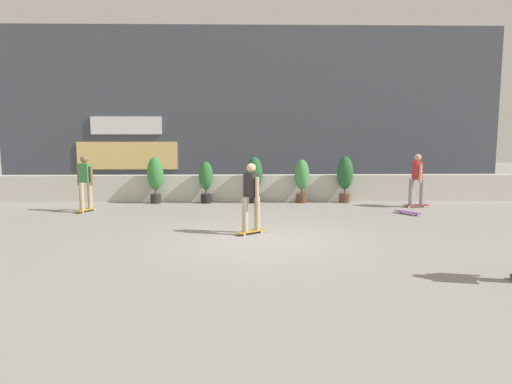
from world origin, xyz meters
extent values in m
plane|color=gray|center=(0.00, 0.00, 0.00)|extent=(48.00, 48.00, 0.00)
cube|color=beige|center=(0.00, 6.00, 0.45)|extent=(18.00, 0.40, 0.90)
cube|color=#424751|center=(0.00, 10.00, 3.25)|extent=(20.00, 2.00, 6.50)
cube|color=white|center=(-4.97, 8.96, 2.60)|extent=(2.80, 0.08, 0.70)
cube|color=#F2CC72|center=(-4.97, 8.97, 1.40)|extent=(4.00, 0.06, 1.10)
cylinder|color=#2D2823|center=(-3.27, 5.55, 0.15)|extent=(0.36, 0.36, 0.30)
cylinder|color=brown|center=(-3.27, 5.55, 0.38)|extent=(0.06, 0.06, 0.15)
ellipsoid|color=#387F3D|center=(-3.27, 5.55, 1.00)|extent=(0.54, 0.54, 1.10)
cylinder|color=black|center=(-1.58, 5.55, 0.15)|extent=(0.36, 0.36, 0.30)
cylinder|color=brown|center=(-1.58, 5.55, 0.38)|extent=(0.06, 0.06, 0.15)
ellipsoid|color=#2D6B33|center=(-1.58, 5.55, 0.92)|extent=(0.46, 0.46, 0.95)
cylinder|color=black|center=(0.05, 5.55, 0.15)|extent=(0.36, 0.36, 0.30)
cylinder|color=brown|center=(0.05, 5.55, 0.38)|extent=(0.06, 0.06, 0.15)
ellipsoid|color=#235B2D|center=(0.05, 5.55, 1.00)|extent=(0.54, 0.54, 1.10)
cylinder|color=brown|center=(1.64, 5.55, 0.15)|extent=(0.36, 0.36, 0.30)
cylinder|color=brown|center=(1.64, 5.55, 0.38)|extent=(0.06, 0.06, 0.15)
ellipsoid|color=#428C47|center=(1.64, 5.55, 0.95)|extent=(0.49, 0.49, 1.00)
cylinder|color=brown|center=(3.10, 5.55, 0.15)|extent=(0.36, 0.36, 0.30)
cylinder|color=brown|center=(3.10, 5.55, 0.38)|extent=(0.06, 0.06, 0.15)
ellipsoid|color=#235B2D|center=(3.10, 5.55, 1.00)|extent=(0.54, 0.54, 1.11)
cube|color=#BF8C26|center=(-0.14, 0.64, 0.07)|extent=(0.76, 0.64, 0.02)
cylinder|color=silver|center=(-0.30, 0.42, 0.03)|extent=(0.06, 0.06, 0.06)
cylinder|color=silver|center=(-0.39, 0.55, 0.03)|extent=(0.06, 0.06, 0.06)
cylinder|color=silver|center=(0.12, 0.73, 0.03)|extent=(0.06, 0.06, 0.06)
cylinder|color=silver|center=(0.03, 0.86, 0.03)|extent=(0.06, 0.06, 0.06)
cylinder|color=tan|center=(-0.28, 0.53, 0.49)|extent=(0.14, 0.14, 0.82)
cylinder|color=tan|center=(0.01, 0.75, 0.49)|extent=(0.14, 0.14, 0.82)
cube|color=#262628|center=(-0.14, 0.64, 1.18)|extent=(0.37, 0.41, 0.56)
sphere|color=tan|center=(-0.14, 0.64, 1.59)|extent=(0.22, 0.22, 0.22)
cylinder|color=tan|center=(0.00, 0.45, 1.10)|extent=(0.09, 0.09, 0.58)
cylinder|color=tan|center=(-0.28, 0.83, 1.10)|extent=(0.09, 0.09, 0.58)
cube|color=#BF8C26|center=(-5.07, 3.89, 0.07)|extent=(0.49, 0.81, 0.02)
cylinder|color=silver|center=(-5.10, 3.62, 0.03)|extent=(0.05, 0.06, 0.06)
cylinder|color=silver|center=(-5.25, 3.68, 0.03)|extent=(0.05, 0.06, 0.06)
cylinder|color=silver|center=(-4.90, 4.10, 0.03)|extent=(0.05, 0.06, 0.06)
cylinder|color=silver|center=(-5.05, 4.16, 0.03)|extent=(0.05, 0.06, 0.06)
cylinder|color=tan|center=(-5.14, 3.73, 0.49)|extent=(0.14, 0.14, 0.82)
cylinder|color=tan|center=(-5.00, 4.06, 0.49)|extent=(0.14, 0.14, 0.82)
cube|color=#3F8C4C|center=(-5.07, 3.89, 1.18)|extent=(0.41, 0.32, 0.56)
sphere|color=brown|center=(-5.07, 3.89, 1.59)|extent=(0.22, 0.22, 0.22)
cylinder|color=brown|center=(-4.86, 3.80, 1.10)|extent=(0.09, 0.09, 0.58)
cylinder|color=brown|center=(-5.29, 3.98, 1.10)|extent=(0.09, 0.09, 0.58)
cube|color=maroon|center=(5.18, 4.50, 0.07)|extent=(0.81, 0.26, 0.02)
cylinder|color=silver|center=(4.93, 4.40, 0.03)|extent=(0.06, 0.03, 0.06)
cylinder|color=silver|center=(4.92, 4.56, 0.03)|extent=(0.06, 0.03, 0.06)
cylinder|color=silver|center=(5.45, 4.44, 0.03)|extent=(0.06, 0.03, 0.06)
cylinder|color=silver|center=(5.44, 4.60, 0.03)|extent=(0.06, 0.03, 0.06)
cylinder|color=gray|center=(5.00, 4.48, 0.49)|extent=(0.14, 0.14, 0.82)
cylinder|color=gray|center=(5.36, 4.51, 0.49)|extent=(0.14, 0.14, 0.82)
cube|color=red|center=(5.18, 4.50, 1.18)|extent=(0.23, 0.38, 0.56)
sphere|color=tan|center=(5.18, 4.50, 1.59)|extent=(0.22, 0.22, 0.22)
cylinder|color=tan|center=(5.20, 4.26, 1.10)|extent=(0.09, 0.09, 0.58)
cylinder|color=tan|center=(5.16, 4.73, 1.10)|extent=(0.09, 0.09, 0.58)
cube|color=#72338C|center=(4.49, 3.21, 0.07)|extent=(0.65, 0.76, 0.02)
cylinder|color=silver|center=(4.71, 3.05, 0.03)|extent=(0.06, 0.06, 0.06)
cylinder|color=silver|center=(4.58, 2.96, 0.03)|extent=(0.06, 0.06, 0.06)
cylinder|color=silver|center=(4.39, 3.47, 0.03)|extent=(0.06, 0.06, 0.06)
cylinder|color=silver|center=(4.26, 3.37, 0.03)|extent=(0.06, 0.06, 0.06)
camera|label=1|loc=(-0.31, -11.01, 2.55)|focal=34.82mm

